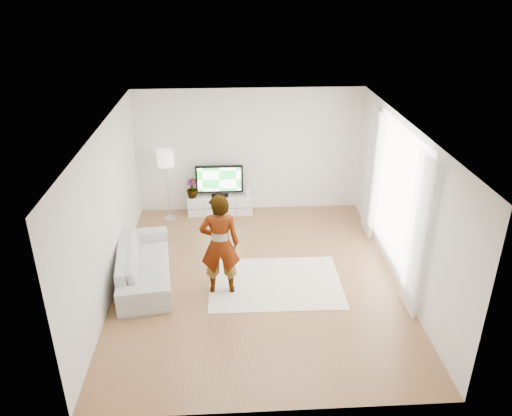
{
  "coord_description": "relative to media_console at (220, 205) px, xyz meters",
  "views": [
    {
      "loc": [
        -0.46,
        -7.56,
        5.03
      ],
      "look_at": [
        0.0,
        0.4,
        1.23
      ],
      "focal_mm": 35.0,
      "sensor_mm": 36.0,
      "label": 1
    }
  ],
  "objects": [
    {
      "name": "ceiling",
      "position": [
        0.68,
        -2.76,
        2.6
      ],
      "size": [
        6.0,
        6.0,
        0.0
      ],
      "primitive_type": "plane",
      "color": "white",
      "rests_on": "wall_back"
    },
    {
      "name": "curtain_near",
      "position": [
        3.08,
        -3.76,
        1.15
      ],
      "size": [
        0.04,
        0.7,
        2.6
      ],
      "primitive_type": "cube",
      "color": "white",
      "rests_on": "floor"
    },
    {
      "name": "curtain_far",
      "position": [
        3.08,
        -1.16,
        1.15
      ],
      "size": [
        0.04,
        0.7,
        2.6
      ],
      "primitive_type": "cube",
      "color": "white",
      "rests_on": "floor"
    },
    {
      "name": "sofa",
      "position": [
        -1.33,
        -2.64,
        0.12
      ],
      "size": [
        1.17,
        2.35,
        0.66
      ],
      "primitive_type": "imported",
      "rotation": [
        0.0,
        0.0,
        1.7
      ],
      "color": "#BCBBB6",
      "rests_on": "floor"
    },
    {
      "name": "television",
      "position": [
        0.0,
        0.03,
        0.6
      ],
      "size": [
        1.06,
        0.21,
        0.74
      ],
      "color": "black",
      "rests_on": "media_console"
    },
    {
      "name": "floor_lamp",
      "position": [
        -1.13,
        -0.23,
        1.16
      ],
      "size": [
        0.36,
        0.36,
        1.61
      ],
      "color": "silver",
      "rests_on": "floor"
    },
    {
      "name": "player",
      "position": [
        0.04,
        -3.09,
        0.72
      ],
      "size": [
        0.66,
        0.44,
        1.82
      ],
      "primitive_type": "imported",
      "rotation": [
        0.0,
        0.0,
        3.14
      ],
      "color": "#334772",
      "rests_on": "rug"
    },
    {
      "name": "wall_right",
      "position": [
        3.18,
        -2.76,
        1.2
      ],
      "size": [
        0.02,
        6.0,
        2.8
      ],
      "primitive_type": "cube",
      "color": "silver",
      "rests_on": "floor"
    },
    {
      "name": "window",
      "position": [
        3.16,
        -2.46,
        1.25
      ],
      "size": [
        0.01,
        2.6,
        2.5
      ],
      "primitive_type": "cube",
      "color": "white",
      "rests_on": "wall_right"
    },
    {
      "name": "wall_back",
      "position": [
        0.68,
        0.24,
        1.2
      ],
      "size": [
        5.0,
        0.02,
        2.8
      ],
      "primitive_type": "cube",
      "color": "silver",
      "rests_on": "floor"
    },
    {
      "name": "game_console",
      "position": [
        0.64,
        -0.0,
        0.33
      ],
      "size": [
        0.09,
        0.19,
        0.25
      ],
      "rotation": [
        0.0,
        0.0,
        -0.22
      ],
      "color": "white",
      "rests_on": "media_console"
    },
    {
      "name": "rug",
      "position": [
        0.99,
        -2.92,
        -0.2
      ],
      "size": [
        2.35,
        1.71,
        0.01
      ],
      "primitive_type": "cube",
      "rotation": [
        0.0,
        0.0,
        -0.01
      ],
      "color": "white",
      "rests_on": "floor"
    },
    {
      "name": "floor",
      "position": [
        0.68,
        -2.76,
        -0.2
      ],
      "size": [
        6.0,
        6.0,
        0.0
      ],
      "primitive_type": "plane",
      "color": "#AE764E",
      "rests_on": "ground"
    },
    {
      "name": "potted_plant",
      "position": [
        -0.62,
        0.0,
        0.42
      ],
      "size": [
        0.28,
        0.28,
        0.43
      ],
      "primitive_type": "imported",
      "rotation": [
        0.0,
        0.0,
        0.18
      ],
      "color": "#3F7238",
      "rests_on": "media_console"
    },
    {
      "name": "media_console",
      "position": [
        0.0,
        0.0,
        0.0
      ],
      "size": [
        1.45,
        0.41,
        0.41
      ],
      "color": "silver",
      "rests_on": "floor"
    },
    {
      "name": "wall_left",
      "position": [
        -1.82,
        -2.76,
        1.2
      ],
      "size": [
        0.02,
        6.0,
        2.8
      ],
      "primitive_type": "cube",
      "color": "silver",
      "rests_on": "floor"
    },
    {
      "name": "wall_front",
      "position": [
        0.68,
        -5.76,
        1.2
      ],
      "size": [
        5.0,
        0.02,
        2.8
      ],
      "primitive_type": "cube",
      "color": "silver",
      "rests_on": "floor"
    }
  ]
}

